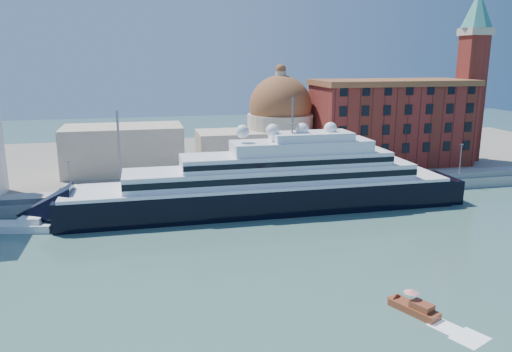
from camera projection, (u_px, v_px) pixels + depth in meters
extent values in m
plane|color=#365E56|center=(245.00, 255.00, 80.23)|extent=(400.00, 400.00, 0.00)
cube|color=gray|center=(214.00, 193.00, 112.18)|extent=(180.00, 10.00, 2.50)
cube|color=slate|center=(195.00, 159.00, 151.10)|extent=(260.00, 72.00, 2.00)
cube|color=slate|center=(217.00, 191.00, 107.48)|extent=(180.00, 0.10, 1.20)
cube|color=black|center=(262.00, 200.00, 103.36)|extent=(80.54, 12.39, 6.71)
cone|color=black|center=(45.00, 214.00, 94.10)|extent=(10.33, 12.39, 12.39)
cube|color=black|center=(436.00, 190.00, 112.23)|extent=(6.20, 11.36, 6.20)
cube|color=white|center=(263.00, 183.00, 102.53)|extent=(78.47, 12.60, 0.62)
cube|color=white|center=(272.00, 174.00, 102.55)|extent=(59.89, 10.33, 3.10)
cube|color=black|center=(279.00, 180.00, 97.66)|extent=(59.89, 0.15, 1.24)
cube|color=white|center=(287.00, 159.00, 102.56)|extent=(43.37, 9.29, 2.68)
cube|color=white|center=(302.00, 146.00, 102.64)|extent=(28.91, 8.26, 2.48)
cube|color=white|center=(311.00, 136.00, 102.62)|extent=(16.52, 7.23, 1.65)
cylinder|color=slate|center=(292.00, 116.00, 100.71)|extent=(0.31, 0.31, 7.23)
sphere|color=white|center=(243.00, 131.00, 99.12)|extent=(2.68, 2.68, 2.68)
sphere|color=white|center=(273.00, 130.00, 100.48)|extent=(2.68, 2.68, 2.68)
sphere|color=white|center=(302.00, 129.00, 101.83)|extent=(2.68, 2.68, 2.68)
sphere|color=white|center=(330.00, 129.00, 103.19)|extent=(2.68, 2.68, 2.68)
cube|color=white|center=(20.00, 227.00, 91.76)|extent=(12.66, 6.51, 1.61)
cube|color=white|center=(31.00, 220.00, 91.48)|extent=(4.47, 3.32, 1.21)
cube|color=brown|center=(414.00, 310.00, 62.22)|extent=(4.61, 6.75, 1.07)
cube|color=brown|center=(422.00, 306.00, 61.18)|extent=(2.67, 3.15, 0.86)
cylinder|color=slate|center=(411.00, 298.00, 62.33)|extent=(0.06, 0.06, 1.72)
cone|color=red|center=(412.00, 291.00, 62.11)|extent=(1.93, 1.93, 0.43)
cube|color=maroon|center=(390.00, 125.00, 137.91)|extent=(42.00, 18.00, 22.00)
cube|color=brown|center=(393.00, 82.00, 135.25)|extent=(43.00, 19.00, 1.50)
cube|color=maroon|center=(469.00, 99.00, 141.66)|extent=(6.00, 6.00, 35.00)
cube|color=beige|center=(476.00, 32.00, 137.38)|extent=(7.00, 7.00, 2.00)
cone|color=teal|center=(478.00, 9.00, 136.00)|extent=(8.40, 8.40, 10.00)
cylinder|color=beige|center=(280.00, 139.00, 137.95)|extent=(18.00, 18.00, 14.00)
sphere|color=brown|center=(280.00, 107.00, 135.87)|extent=(17.00, 17.00, 17.00)
cylinder|color=beige|center=(281.00, 77.00, 134.03)|extent=(3.00, 3.00, 3.00)
cube|color=beige|center=(232.00, 150.00, 133.45)|extent=(18.00, 14.00, 10.00)
cube|color=beige|center=(124.00, 149.00, 128.99)|extent=(30.00, 16.00, 12.00)
cylinder|color=slate|center=(70.00, 181.00, 101.55)|extent=(0.24, 0.24, 8.00)
cube|color=slate|center=(68.00, 162.00, 100.61)|extent=(0.80, 0.30, 0.25)
cylinder|color=slate|center=(216.00, 174.00, 108.12)|extent=(0.24, 0.24, 8.00)
cube|color=slate|center=(216.00, 155.00, 107.17)|extent=(0.80, 0.30, 0.25)
cylinder|color=slate|center=(345.00, 167.00, 114.68)|extent=(0.24, 0.24, 8.00)
cube|color=slate|center=(346.00, 150.00, 113.74)|extent=(0.80, 0.30, 0.25)
cylinder|color=slate|center=(460.00, 161.00, 121.25)|extent=(0.24, 0.24, 8.00)
cube|color=slate|center=(462.00, 145.00, 120.30)|extent=(0.80, 0.30, 0.25)
cylinder|color=slate|center=(120.00, 153.00, 104.48)|extent=(0.50, 0.50, 18.00)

